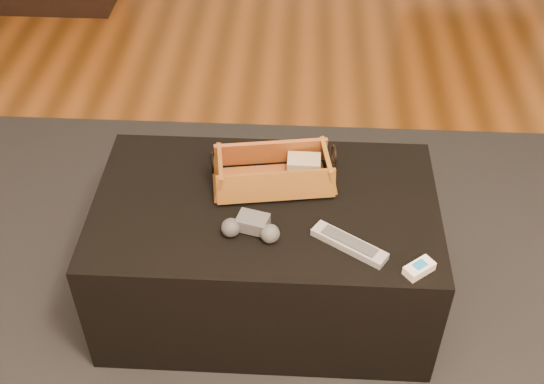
{
  "coord_description": "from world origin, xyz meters",
  "views": [
    {
      "loc": [
        0.33,
        -1.04,
        1.77
      ],
      "look_at": [
        0.26,
        0.38,
        0.49
      ],
      "focal_mm": 45.0,
      "sensor_mm": 36.0,
      "label": 1
    }
  ],
  "objects_px": {
    "ottoman": "(266,252)",
    "game_controller": "(251,227)",
    "cream_gadget": "(419,268)",
    "silver_remote": "(349,244)",
    "wicker_basket": "(274,173)",
    "tv_remote": "(268,181)"
  },
  "relations": [
    {
      "from": "game_controller",
      "to": "silver_remote",
      "type": "height_order",
      "value": "game_controller"
    },
    {
      "from": "game_controller",
      "to": "cream_gadget",
      "type": "bearing_deg",
      "value": -14.27
    },
    {
      "from": "tv_remote",
      "to": "cream_gadget",
      "type": "bearing_deg",
      "value": -52.14
    },
    {
      "from": "ottoman",
      "to": "cream_gadget",
      "type": "distance_m",
      "value": 0.53
    },
    {
      "from": "wicker_basket",
      "to": "game_controller",
      "type": "relative_size",
      "value": 2.25
    },
    {
      "from": "game_controller",
      "to": "ottoman",
      "type": "bearing_deg",
      "value": 76.8
    },
    {
      "from": "tv_remote",
      "to": "wicker_basket",
      "type": "bearing_deg",
      "value": 30.87
    },
    {
      "from": "tv_remote",
      "to": "silver_remote",
      "type": "xyz_separation_m",
      "value": [
        0.23,
        -0.23,
        -0.01
      ]
    },
    {
      "from": "ottoman",
      "to": "game_controller",
      "type": "xyz_separation_m",
      "value": [
        -0.03,
        -0.13,
        0.24
      ]
    },
    {
      "from": "tv_remote",
      "to": "wicker_basket",
      "type": "height_order",
      "value": "wicker_basket"
    },
    {
      "from": "wicker_basket",
      "to": "game_controller",
      "type": "bearing_deg",
      "value": -102.89
    },
    {
      "from": "tv_remote",
      "to": "silver_remote",
      "type": "height_order",
      "value": "tv_remote"
    },
    {
      "from": "silver_remote",
      "to": "cream_gadget",
      "type": "distance_m",
      "value": 0.19
    },
    {
      "from": "ottoman",
      "to": "tv_remote",
      "type": "xyz_separation_m",
      "value": [
        0.0,
        0.07,
        0.23
      ]
    },
    {
      "from": "tv_remote",
      "to": "silver_remote",
      "type": "relative_size",
      "value": 0.9
    },
    {
      "from": "wicker_basket",
      "to": "silver_remote",
      "type": "height_order",
      "value": "wicker_basket"
    },
    {
      "from": "wicker_basket",
      "to": "silver_remote",
      "type": "relative_size",
      "value": 1.82
    },
    {
      "from": "tv_remote",
      "to": "game_controller",
      "type": "bearing_deg",
      "value": -114.42
    },
    {
      "from": "game_controller",
      "to": "cream_gadget",
      "type": "distance_m",
      "value": 0.46
    },
    {
      "from": "silver_remote",
      "to": "tv_remote",
      "type": "bearing_deg",
      "value": 134.9
    },
    {
      "from": "ottoman",
      "to": "silver_remote",
      "type": "relative_size",
      "value": 4.8
    },
    {
      "from": "wicker_basket",
      "to": "tv_remote",
      "type": "bearing_deg",
      "value": -134.31
    }
  ]
}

